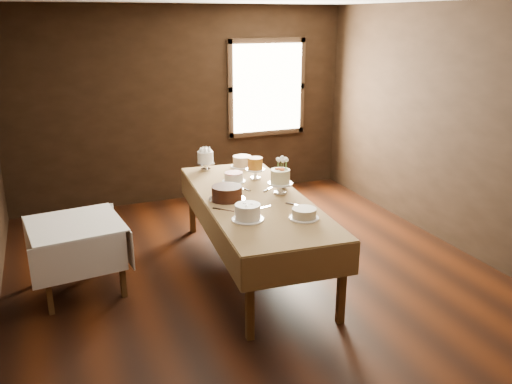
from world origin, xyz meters
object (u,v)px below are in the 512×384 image
object	(u,v)px
display_table	(254,203)
cake_server_e	(228,210)
cake_flowers	(280,183)
cake_cream	(304,214)
cake_meringue	(206,161)
cake_caramel	(255,169)
cake_server_d	(271,188)
cake_chocolate	(227,193)
cake_server_a	(265,207)
cake_swirl	(248,213)
cake_lattice	(234,178)
cake_speckled	(242,162)
flower_vase	(282,182)
cake_server_b	(301,206)
side_table	(75,231)
cake_server_c	(239,188)

from	to	relation	value
display_table	cake_server_e	bearing A→B (deg)	-144.05
cake_flowers	cake_cream	xyz separation A→B (m)	(-0.10, -0.76, -0.07)
cake_meringue	cake_server_e	world-z (taller)	cake_meringue
cake_meringue	cake_caramel	xyz separation A→B (m)	(0.43, -0.57, 0.00)
cake_server_e	cake_server_d	bearing A→B (deg)	82.34
cake_meringue	cake_server_d	size ratio (longest dim) A/B	1.04
cake_chocolate	cake_meringue	bearing A→B (deg)	84.00
cake_chocolate	cake_server_d	xyz separation A→B (m)	(0.58, 0.20, -0.07)
cake_server_a	cake_cream	bearing A→B (deg)	-76.90
cake_swirl	cake_meringue	bearing A→B (deg)	85.87
cake_meringue	cake_server_a	xyz separation A→B (m)	(0.16, -1.50, -0.11)
cake_server_d	cake_cream	bearing A→B (deg)	-135.27
cake_lattice	cake_flowers	xyz separation A→B (m)	(0.32, -0.57, 0.07)
cake_meringue	cake_chocolate	size ratio (longest dim) A/B	0.62
cake_speckled	cake_cream	size ratio (longest dim) A/B	0.94
cake_swirl	cake_cream	xyz separation A→B (m)	(0.50, -0.17, -0.03)
cake_server_e	flower_vase	world-z (taller)	flower_vase
cake_meringue	cake_server_b	world-z (taller)	cake_meringue
cake_chocolate	cake_lattice	bearing A→B (deg)	63.81
cake_server_a	cake_server_e	size ratio (longest dim) A/B	1.00
cake_chocolate	cake_server_d	size ratio (longest dim) A/B	1.67
flower_vase	cake_speckled	bearing A→B (deg)	96.12
cake_caramel	cake_swirl	bearing A→B (deg)	-115.06
cake_server_d	cake_lattice	bearing A→B (deg)	88.74
cake_swirl	cake_server_b	xyz separation A→B (m)	(0.63, 0.15, -0.07)
cake_speckled	flower_vase	size ratio (longest dim) A/B	2.14
cake_caramel	side_table	bearing A→B (deg)	-169.41
cake_lattice	cake_server_a	distance (m)	0.92
flower_vase	cake_chocolate	bearing A→B (deg)	-167.61
cake_lattice	cake_server_d	bearing A→B (deg)	-50.83
cake_caramel	cake_server_b	distance (m)	1.04
side_table	cake_chocolate	distance (m)	1.54
cake_server_b	flower_vase	bearing A→B (deg)	129.81
cake_server_c	cake_lattice	bearing A→B (deg)	-29.09
cake_flowers	cake_swirl	bearing A→B (deg)	-135.34
cake_cream	flower_vase	xyz separation A→B (m)	(0.20, 0.93, 0.02)
display_table	cake_meringue	world-z (taller)	cake_meringue
side_table	cake_server_a	distance (m)	1.87
cake_lattice	cake_server_c	size ratio (longest dim) A/B	1.25
cake_meringue	cake_server_e	distance (m)	1.48
display_table	cake_lattice	size ratio (longest dim) A/B	9.13
cake_server_d	flower_vase	size ratio (longest dim) A/B	1.69
cake_speckled	cake_swirl	xyz separation A→B (m)	(-0.60, -1.73, 0.01)
cake_chocolate	cake_server_a	world-z (taller)	cake_chocolate
cake_swirl	cake_lattice	bearing A→B (deg)	76.39
cake_lattice	side_table	bearing A→B (deg)	-168.36
cake_flowers	cake_server_a	bearing A→B (deg)	-133.07
cake_server_c	cake_server_e	distance (m)	0.73
cake_lattice	cake_server_b	bearing A→B (deg)	-71.03
cake_cream	cake_caramel	bearing A→B (deg)	87.71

